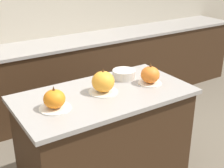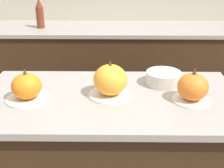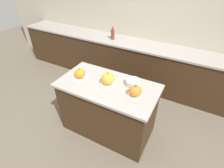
{
  "view_description": "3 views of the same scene",
  "coord_description": "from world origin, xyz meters",
  "px_view_note": "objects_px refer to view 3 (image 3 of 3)",
  "views": [
    {
      "loc": [
        -1.15,
        -1.9,
        1.91
      ],
      "look_at": [
        0.06,
        -0.02,
        0.96
      ],
      "focal_mm": 50.0,
      "sensor_mm": 36.0,
      "label": 1
    },
    {
      "loc": [
        0.03,
        -1.5,
        1.62
      ],
      "look_at": [
        0.01,
        0.02,
        0.96
      ],
      "focal_mm": 50.0,
      "sensor_mm": 36.0,
      "label": 2
    },
    {
      "loc": [
        0.97,
        -1.67,
        2.31
      ],
      "look_at": [
        0.07,
        0.01,
        0.92
      ],
      "focal_mm": 28.0,
      "sensor_mm": 36.0,
      "label": 3
    }
  ],
  "objects_px": {
    "pumpkin_cake_center": "(108,79)",
    "bottle_tall": "(113,33)",
    "pumpkin_cake_left": "(80,74)",
    "mixing_bowl": "(133,82)",
    "pumpkin_cake_right": "(135,91)"
  },
  "relations": [
    {
      "from": "pumpkin_cake_center",
      "to": "pumpkin_cake_left",
      "type": "bearing_deg",
      "value": -172.84
    },
    {
      "from": "mixing_bowl",
      "to": "pumpkin_cake_center",
      "type": "bearing_deg",
      "value": -153.51
    },
    {
      "from": "pumpkin_cake_center",
      "to": "bottle_tall",
      "type": "height_order",
      "value": "bottle_tall"
    },
    {
      "from": "pumpkin_cake_center",
      "to": "pumpkin_cake_right",
      "type": "bearing_deg",
      "value": -7.8
    },
    {
      "from": "pumpkin_cake_center",
      "to": "bottle_tall",
      "type": "xyz_separation_m",
      "value": [
        -0.68,
        1.42,
        0.08
      ]
    },
    {
      "from": "mixing_bowl",
      "to": "bottle_tall",
      "type": "bearing_deg",
      "value": 128.12
    },
    {
      "from": "pumpkin_cake_center",
      "to": "mixing_bowl",
      "type": "relative_size",
      "value": 1.17
    },
    {
      "from": "pumpkin_cake_right",
      "to": "mixing_bowl",
      "type": "bearing_deg",
      "value": 119.04
    },
    {
      "from": "pumpkin_cake_right",
      "to": "pumpkin_cake_center",
      "type": "bearing_deg",
      "value": 172.2
    },
    {
      "from": "pumpkin_cake_center",
      "to": "mixing_bowl",
      "type": "height_order",
      "value": "pumpkin_cake_center"
    },
    {
      "from": "pumpkin_cake_left",
      "to": "pumpkin_cake_center",
      "type": "height_order",
      "value": "pumpkin_cake_center"
    },
    {
      "from": "bottle_tall",
      "to": "mixing_bowl",
      "type": "relative_size",
      "value": 1.38
    },
    {
      "from": "pumpkin_cake_center",
      "to": "bottle_tall",
      "type": "distance_m",
      "value": 1.57
    },
    {
      "from": "pumpkin_cake_center",
      "to": "mixing_bowl",
      "type": "xyz_separation_m",
      "value": [
        0.31,
        0.15,
        -0.05
      ]
    },
    {
      "from": "pumpkin_cake_left",
      "to": "mixing_bowl",
      "type": "relative_size",
      "value": 1.14
    }
  ]
}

